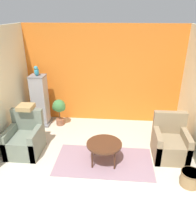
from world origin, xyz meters
TOP-DOWN VIEW (x-y plane):
  - ground_plane at (0.00, 0.00)m, footprint 20.00×20.00m
  - wall_back_accent at (0.00, 3.15)m, footprint 4.49×0.06m
  - wall_left at (-2.21, 1.56)m, footprint 0.06×3.12m
  - area_rug at (0.18, 1.04)m, footprint 2.12×1.14m
  - coffee_table at (0.18, 1.04)m, footprint 0.76×0.76m
  - armchair_left at (-1.67, 1.26)m, footprint 0.74×0.80m
  - armchair_right at (1.64, 1.40)m, footprint 0.74×0.80m
  - birdcage at (-1.74, 2.66)m, footprint 0.49×0.49m
  - parrot at (-1.74, 2.67)m, footprint 0.12×0.22m
  - potted_plant at (-1.21, 2.65)m, footprint 0.40×0.36m
  - wicker_basket at (1.85, 0.48)m, footprint 0.37×0.37m
  - throw_pillow at (-1.67, 1.55)m, footprint 0.35×0.35m

SIDE VIEW (x-z plane):
  - ground_plane at x=0.00m, z-range 0.00..0.00m
  - area_rug at x=0.18m, z-range 0.00..0.01m
  - wicker_basket at x=1.85m, z-range 0.01..0.31m
  - armchair_left at x=-1.67m, z-range -0.18..0.80m
  - armchair_right at x=1.64m, z-range -0.18..0.80m
  - coffee_table at x=0.18m, z-range 0.20..0.68m
  - potted_plant at x=-1.21m, z-range 0.13..0.91m
  - birdcage at x=-1.74m, z-range -0.01..1.44m
  - throw_pillow at x=-1.67m, z-range 0.97..1.07m
  - wall_back_accent at x=0.00m, z-range 0.00..2.75m
  - wall_left at x=-2.21m, z-range 0.00..2.75m
  - parrot at x=-1.74m, z-range 1.44..1.71m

